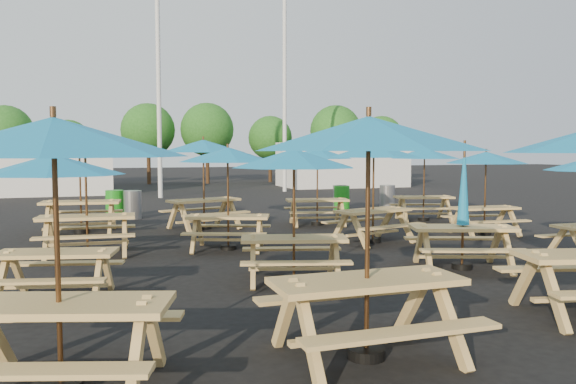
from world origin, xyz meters
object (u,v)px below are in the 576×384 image
object	(u,v)px
picnic_unit_9	(463,217)
picnic_unit_15	(424,157)
picnic_unit_6	(228,160)
picnic_unit_14	(486,162)
picnic_unit_4	(368,147)
picnic_unit_0	(54,152)
waste_bin_3	(341,198)
waste_bin_0	(115,204)
waste_bin_1	(133,205)
picnic_unit_10	(374,156)
picnic_unit_1	(53,172)
picnic_unit_5	(294,165)
waste_bin_2	(342,198)
picnic_unit_7	(203,151)
picnic_unit_11	(317,157)
picnic_unit_3	(79,149)
waste_bin_4	(387,197)
picnic_unit_2	(85,152)

from	to	relation	value
picnic_unit_9	picnic_unit_15	distance (m)	7.12
picnic_unit_6	picnic_unit_14	size ratio (longest dim) A/B	1.24
picnic_unit_4	picnic_unit_0	bearing A→B (deg)	177.80
waste_bin_3	waste_bin_0	bearing A→B (deg)	-179.08
picnic_unit_4	picnic_unit_6	distance (m)	6.66
waste_bin_1	picnic_unit_15	bearing A→B (deg)	-20.60
picnic_unit_10	picnic_unit_14	size ratio (longest dim) A/B	1.26
picnic_unit_1	picnic_unit_5	xyz separation A→B (m)	(3.58, 0.06, 0.07)
picnic_unit_9	waste_bin_2	bearing A→B (deg)	97.69
picnic_unit_7	waste_bin_3	distance (m)	6.69
picnic_unit_6	picnic_unit_11	size ratio (longest dim) A/B	1.08
picnic_unit_6	waste_bin_3	xyz separation A→B (m)	(5.52, 6.76, -1.48)
picnic_unit_15	waste_bin_2	world-z (taller)	picnic_unit_15
picnic_unit_9	picnic_unit_15	world-z (taller)	picnic_unit_9
picnic_unit_7	waste_bin_1	distance (m)	3.82
picnic_unit_7	picnic_unit_14	size ratio (longest dim) A/B	1.36
picnic_unit_10	waste_bin_2	xyz separation A→B (m)	(2.08, 6.63, -1.57)
picnic_unit_5	picnic_unit_15	world-z (taller)	picnic_unit_15
picnic_unit_9	waste_bin_1	world-z (taller)	picnic_unit_9
picnic_unit_3	picnic_unit_15	world-z (taller)	picnic_unit_3
waste_bin_0	waste_bin_1	bearing A→B (deg)	-33.91
picnic_unit_15	waste_bin_0	world-z (taller)	picnic_unit_15
waste_bin_4	picnic_unit_14	bearing A→B (deg)	-95.23
picnic_unit_0	waste_bin_2	xyz separation A→B (m)	(8.33, 13.09, -1.68)
picnic_unit_0	picnic_unit_11	distance (m)	11.49
picnic_unit_14	picnic_unit_3	bearing A→B (deg)	164.86
picnic_unit_6	picnic_unit_9	distance (m)	4.93
picnic_unit_11	waste_bin_0	xyz separation A→B (m)	(-5.49, 3.49, -1.50)
picnic_unit_15	picnic_unit_14	bearing A→B (deg)	-78.01
picnic_unit_15	waste_bin_4	xyz separation A→B (m)	(0.48, 3.23, -1.48)
picnic_unit_6	waste_bin_3	distance (m)	8.85
picnic_unit_1	picnic_unit_4	distance (m)	4.69
picnic_unit_3	picnic_unit_9	size ratio (longest dim) A/B	1.11
picnic_unit_0	waste_bin_2	size ratio (longest dim) A/B	3.23
picnic_unit_6	waste_bin_3	world-z (taller)	picnic_unit_6
picnic_unit_1	waste_bin_0	size ratio (longest dim) A/B	2.66
waste_bin_3	waste_bin_4	xyz separation A→B (m)	(1.65, -0.41, 0.00)
picnic_unit_9	picnic_unit_5	bearing A→B (deg)	-161.97
picnic_unit_2	picnic_unit_11	world-z (taller)	picnic_unit_2
picnic_unit_9	picnic_unit_6	bearing A→B (deg)	156.61
picnic_unit_5	waste_bin_3	xyz separation A→B (m)	(5.10, 9.96, -1.45)
waste_bin_3	waste_bin_4	size ratio (longest dim) A/B	1.00
picnic_unit_3	picnic_unit_14	bearing A→B (deg)	-13.39
picnic_unit_1	picnic_unit_4	size ratio (longest dim) A/B	0.94
picnic_unit_7	picnic_unit_15	size ratio (longest dim) A/B	1.15
picnic_unit_3	waste_bin_4	size ratio (longest dim) A/B	2.91
picnic_unit_6	picnic_unit_3	bearing A→B (deg)	150.87
picnic_unit_9	waste_bin_3	xyz separation A→B (m)	(1.91, 9.98, -0.51)
picnic_unit_6	picnic_unit_10	bearing A→B (deg)	17.62
picnic_unit_11	waste_bin_0	bearing A→B (deg)	158.45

